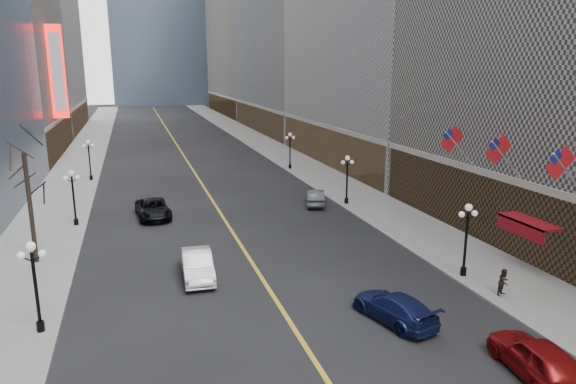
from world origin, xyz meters
TOP-DOWN VIEW (x-y plane):
  - sidewalk_east at (14.00, 70.00)m, footprint 6.00×230.00m
  - sidewalk_west at (-14.00, 70.00)m, footprint 6.00×230.00m
  - lane_line at (0.00, 80.00)m, footprint 0.25×200.00m
  - bldg_east_c at (29.88, 106.00)m, footprint 26.60×40.60m
  - streetlamp_east_1 at (11.80, 30.00)m, footprint 1.26×0.44m
  - streetlamp_east_2 at (11.80, 48.00)m, footprint 1.26×0.44m
  - streetlamp_east_3 at (11.80, 66.00)m, footprint 1.26×0.44m
  - streetlamp_west_1 at (-11.80, 30.00)m, footprint 1.26×0.44m
  - streetlamp_west_2 at (-11.80, 48.00)m, footprint 1.26×0.44m
  - streetlamp_west_3 at (-11.80, 66.00)m, footprint 1.26×0.44m
  - flag_3 at (15.31, 27.00)m, footprint 2.87×0.12m
  - flag_4 at (15.31, 32.00)m, footprint 2.87×0.12m
  - flag_5 at (15.31, 37.00)m, footprint 2.87×0.12m
  - awning_c at (16.11, 30.00)m, footprint 1.40×4.00m
  - theatre_marquee at (-15.88, 80.00)m, footprint 2.00×0.55m
  - tree_west_far at (-13.50, 40.00)m, footprint 3.60×3.60m
  - car_nb_mid at (-3.72, 34.69)m, footprint 1.93×5.07m
  - car_nb_far at (-5.71, 48.88)m, footprint 3.07×5.82m
  - car_sb_near at (5.10, 26.30)m, footprint 3.26×5.33m
  - car_sb_mid at (8.37, 20.19)m, footprint 2.56×5.19m
  - car_sb_far at (9.00, 48.81)m, footprint 2.90×4.75m
  - ped_east_walk at (12.22, 26.96)m, footprint 0.84×0.67m

SIDE VIEW (x-z plane):
  - lane_line at x=0.00m, z-range 0.00..0.02m
  - sidewalk_east at x=14.00m, z-range 0.00..0.15m
  - sidewalk_west at x=-14.00m, z-range 0.00..0.15m
  - car_sb_near at x=5.10m, z-range 0.00..1.44m
  - car_sb_far at x=9.00m, z-range 0.00..1.48m
  - car_nb_far at x=-5.71m, z-range 0.00..1.56m
  - car_nb_mid at x=-3.72m, z-range 0.00..1.65m
  - car_sb_mid at x=8.37m, z-range 0.00..1.70m
  - ped_east_walk at x=12.22m, z-range 0.15..1.68m
  - streetlamp_east_1 at x=11.80m, z-range 0.64..5.16m
  - streetlamp_east_2 at x=11.80m, z-range 0.64..5.16m
  - streetlamp_east_3 at x=11.80m, z-range 0.64..5.16m
  - streetlamp_west_1 at x=-11.80m, z-range 0.64..5.16m
  - streetlamp_west_2 at x=-11.80m, z-range 0.64..5.16m
  - streetlamp_west_3 at x=-11.80m, z-range 0.64..5.16m
  - awning_c at x=16.11m, z-range 2.62..3.54m
  - tree_west_far at x=-13.50m, z-range 2.28..10.20m
  - flag_3 at x=15.31m, z-range 5.85..8.72m
  - flag_4 at x=15.31m, z-range 5.85..8.72m
  - flag_5 at x=15.31m, z-range 5.85..8.72m
  - theatre_marquee at x=-15.88m, z-range 6.00..18.00m
  - bldg_east_c at x=29.88m, z-range -0.22..48.58m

